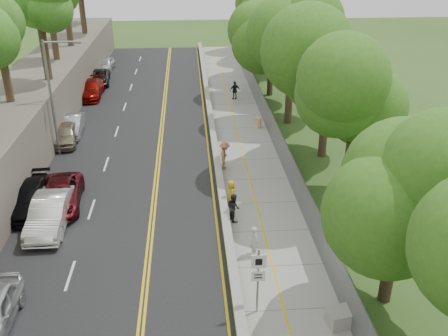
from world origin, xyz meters
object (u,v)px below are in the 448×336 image
(streetlight, at_px, (54,91))
(painter_0, at_px, (231,193))
(signpost, at_px, (258,274))
(construction_barrel, at_px, (258,123))
(person_far, at_px, (235,90))
(concrete_block, at_px, (341,317))
(car_2, at_px, (59,195))
(car_1, at_px, (50,213))

(streetlight, xyz_separation_m, painter_0, (11.21, -8.13, -3.81))
(streetlight, distance_m, painter_0, 14.36)
(signpost, bearing_deg, streetlight, 124.08)
(construction_barrel, bearing_deg, person_far, 99.19)
(construction_barrel, height_order, concrete_block, construction_barrel)
(concrete_block, relative_size, car_2, 0.21)
(car_2, bearing_deg, car_1, -95.08)
(construction_barrel, bearing_deg, car_1, -133.48)
(construction_barrel, xyz_separation_m, person_far, (-1.19, 7.35, 0.44))
(car_2, bearing_deg, concrete_block, -43.34)
(streetlight, xyz_separation_m, concrete_block, (14.76, -18.00, -4.23))
(construction_barrel, xyz_separation_m, concrete_block, (0.31, -22.02, -0.05))
(car_2, distance_m, person_far, 22.27)
(signpost, distance_m, construction_barrel, 21.30)
(concrete_block, bearing_deg, construction_barrel, 90.81)
(streetlight, relative_size, car_2, 1.57)
(signpost, distance_m, concrete_block, 3.74)
(car_2, relative_size, person_far, 3.00)
(streetlight, height_order, person_far, streetlight)
(signpost, relative_size, person_far, 1.82)
(signpost, bearing_deg, person_far, 86.47)
(painter_0, bearing_deg, person_far, -9.01)
(person_far, bearing_deg, concrete_block, 76.82)
(signpost, relative_size, painter_0, 1.98)
(car_2, relative_size, painter_0, 3.26)
(signpost, distance_m, person_far, 28.46)
(signpost, height_order, construction_barrel, signpost)
(concrete_block, distance_m, car_1, 15.70)
(painter_0, bearing_deg, car_2, 83.37)
(concrete_block, xyz_separation_m, car_1, (-13.30, 8.33, 0.45))
(streetlight, height_order, car_1, streetlight)
(car_1, height_order, painter_0, car_1)
(streetlight, height_order, concrete_block, streetlight)
(car_2, distance_m, painter_0, 9.77)
(streetlight, relative_size, car_1, 1.61)
(construction_barrel, height_order, person_far, person_far)
(concrete_block, bearing_deg, signpost, 163.15)
(streetlight, distance_m, car_2, 8.59)
(concrete_block, relative_size, painter_0, 0.68)
(signpost, xyz_separation_m, car_1, (-10.05, 7.34, -1.10))
(construction_barrel, relative_size, car_2, 0.16)
(construction_barrel, distance_m, painter_0, 12.58)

